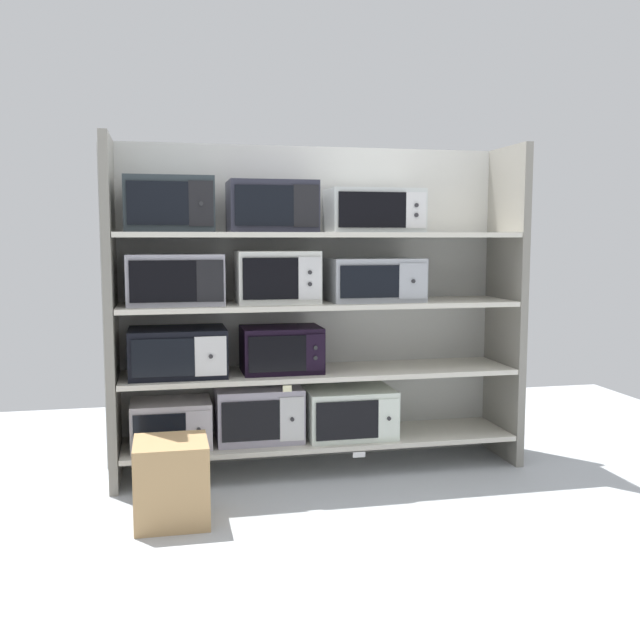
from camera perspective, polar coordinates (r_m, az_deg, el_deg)
The scene contains 23 objects.
ground at distance 3.75m, azimuth 3.36°, elevation -16.21°, with size 6.40×6.00×0.02m, color #B2B7BC.
back_panel at distance 4.72m, azimuth -0.70°, elevation 1.21°, with size 2.60×0.04×2.01m, color #B2B2AD.
upright_left at distance 4.37m, azimuth -16.01°, elevation 0.54°, with size 0.05×0.51×2.01m, color gray.
upright_right at distance 4.87m, azimuth 14.33°, elevation 1.17°, with size 0.05×0.51×2.01m, color gray.
shelf_0 at distance 4.61m, azimuth 0.00°, elevation -9.29°, with size 2.40×0.51×0.03m, color beige.
microwave_0 at distance 4.47m, azimuth -11.56°, elevation -7.92°, with size 0.47×0.36×0.27m.
microwave_1 at distance 4.49m, azimuth -4.80°, elevation -7.34°, with size 0.52×0.35×0.33m.
microwave_2 at distance 4.60m, azimuth 2.24°, elevation -7.19°, with size 0.55×0.43×0.30m.
price_tag_0 at distance 4.28m, azimuth -11.26°, elevation -11.28°, with size 0.09×0.00×0.05m, color orange.
price_tag_1 at distance 4.42m, azimuth 3.07°, elevation -10.47°, with size 0.08×0.00×0.03m, color white.
shelf_1 at distance 4.51m, azimuth 0.00°, elevation -4.12°, with size 2.40×0.51×0.03m, color beige.
microwave_3 at distance 4.38m, azimuth -11.07°, elevation -2.47°, with size 0.56×0.41×0.28m.
microwave_4 at distance 4.44m, azimuth -3.04°, elevation -2.30°, with size 0.48×0.36×0.28m.
price_tag_2 at distance 4.22m, azimuth -2.58°, elevation -5.39°, with size 0.05×0.00×0.04m, color beige.
shelf_2 at distance 4.45m, azimuth 0.00°, elevation 1.23°, with size 2.40×0.51×0.03m, color beige.
microwave_5 at distance 4.34m, azimuth -11.25°, elevation 3.13°, with size 0.55×0.37×0.30m.
microwave_6 at distance 4.39m, azimuth -3.39°, elevation 3.38°, with size 0.49×0.36×0.31m.
microwave_7 at distance 4.52m, azimuth 4.24°, elevation 3.17°, with size 0.57×0.40×0.27m.
shelf_3 at distance 4.44m, azimuth 0.00°, elevation 6.67°, with size 2.40×0.51×0.03m, color beige.
microwave_8 at distance 4.34m, azimuth -11.71°, elevation 8.83°, with size 0.50×0.37×0.32m.
microwave_9 at distance 4.38m, azimuth -3.80°, elevation 8.82°, with size 0.51×0.37×0.30m.
microwave_10 at distance 4.52m, azimuth 4.24°, elevation 8.51°, with size 0.57×0.35×0.26m.
shipping_carton at distance 3.85m, azimuth -11.54°, elevation -12.26°, with size 0.37×0.37×0.42m, color tan.
Camera 1 is at (-0.94, -4.33, 1.43)m, focal length 40.92 mm.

